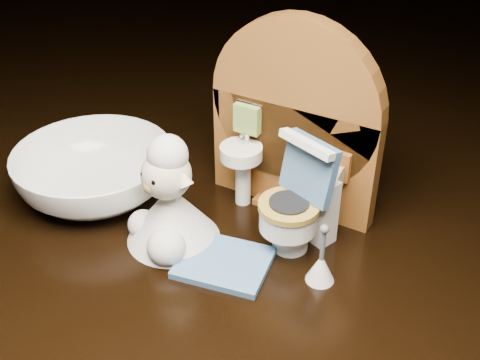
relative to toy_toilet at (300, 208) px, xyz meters
The scene contains 6 objects.
backdrop_panel 0.06m from the toy_toilet, 123.43° to the left, with size 0.13×0.05×0.15m.
toy_toilet is the anchor object (origin of this frame).
bath_mat 0.06m from the toy_toilet, 124.85° to the right, with size 0.06×0.05×0.00m, color #436A94.
toilet_brush 0.04m from the toy_toilet, 43.60° to the right, with size 0.02×0.02×0.05m.
plush_lamb 0.09m from the toy_toilet, 152.16° to the right, with size 0.07×0.07×0.09m.
ceramic_bowl 0.17m from the toy_toilet, behind, with size 0.12×0.12×0.04m, color white.
Camera 1 is at (0.16, -0.29, 0.28)m, focal length 45.00 mm.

